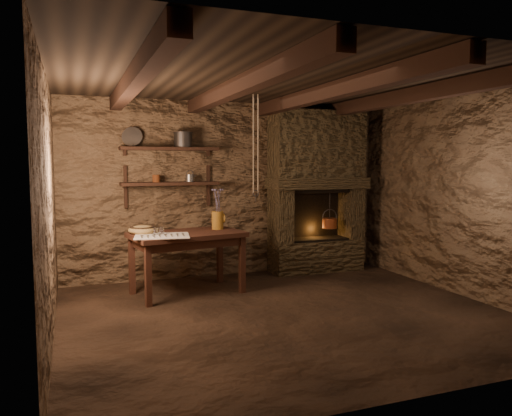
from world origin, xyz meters
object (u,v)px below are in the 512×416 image
object	(u,v)px
work_table	(187,261)
red_pot	(330,222)
iron_stockpot	(183,140)
wooden_bowl	(142,230)
stoneware_jug	(218,212)

from	to	relation	value
work_table	red_pot	xyz separation A→B (m)	(2.22, 0.54, 0.31)
work_table	iron_stockpot	size ratio (longest dim) A/B	5.86
work_table	iron_stockpot	xyz separation A→B (m)	(0.11, 0.66, 1.46)
work_table	wooden_bowl	distance (m)	0.64
iron_stockpot	red_pot	bearing A→B (deg)	-3.25
work_table	iron_stockpot	world-z (taller)	iron_stockpot
red_pot	iron_stockpot	bearing A→B (deg)	176.75
wooden_bowl	red_pot	bearing A→B (deg)	9.18
stoneware_jug	wooden_bowl	world-z (taller)	stoneware_jug
wooden_bowl	work_table	bearing A→B (deg)	-10.64
iron_stockpot	work_table	bearing A→B (deg)	-99.64
iron_stockpot	red_pot	world-z (taller)	iron_stockpot
wooden_bowl	iron_stockpot	bearing A→B (deg)	42.09
wooden_bowl	red_pot	xyz separation A→B (m)	(2.73, 0.44, -0.08)
work_table	stoneware_jug	xyz separation A→B (m)	(0.43, 0.15, 0.56)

